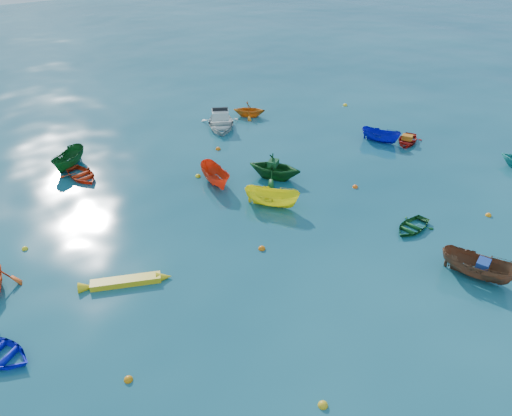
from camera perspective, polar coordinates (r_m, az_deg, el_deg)
ground at (r=23.78m, az=6.96°, el=-6.03°), size 160.00×160.00×0.00m
sampan_brown_mid at (r=24.77m, az=23.80°, el=-7.22°), size 2.34×3.56×1.29m
sampan_yellow_mid at (r=27.72m, az=1.81°, el=0.25°), size 2.85×3.23×1.22m
dinghy_green_e at (r=27.00m, az=17.33°, el=-2.31°), size 2.63×2.07×0.50m
sampan_orange_n at (r=30.02m, az=-4.60°, el=2.82°), size 1.58×3.25×1.21m
dinghy_green_n at (r=30.53m, az=2.13°, el=3.43°), size 4.11×4.22×1.69m
dinghy_red_ne at (r=36.75m, az=16.84°, el=7.16°), size 3.15×2.85×0.53m
sampan_blue_far at (r=36.42m, az=13.97°, el=7.38°), size 2.11×2.95×1.07m
dinghy_red_far at (r=32.35m, az=-19.27°, el=3.28°), size 2.39×3.06×0.58m
dinghy_orange_far at (r=39.78m, az=-0.77°, el=10.43°), size 3.23×3.20×1.29m
sampan_green_far at (r=33.93m, az=-20.41°, el=4.40°), size 3.09×3.02×1.22m
kayak_yellow at (r=23.07m, az=-14.61°, el=-8.38°), size 3.66×1.97×0.37m
motorboat_white at (r=37.84m, az=-4.05°, el=9.20°), size 4.51×4.95×1.44m
tarp_blue_a at (r=24.30m, az=24.54°, el=-5.84°), size 0.81×0.71×0.33m
tarp_green_b at (r=30.09m, az=1.99°, el=5.17°), size 0.88×0.84×0.34m
tarp_orange_b at (r=36.49m, az=16.91°, el=7.73°), size 0.79×0.86×0.34m
buoy_or_a at (r=19.23m, az=-14.36°, el=-18.51°), size 0.33×0.33×0.33m
buoy_ye_a at (r=18.18m, az=7.64°, el=-21.48°), size 0.35×0.35×0.35m
buoy_or_b at (r=29.62m, az=25.01°, el=-0.80°), size 0.33×0.33×0.33m
buoy_or_c at (r=24.36m, az=0.67°, el=-4.72°), size 0.36×0.36×0.36m
buoy_ye_c at (r=30.90m, az=-6.64°, el=3.59°), size 0.34×0.34×0.34m
buoy_or_d at (r=30.08m, az=11.26°, el=2.33°), size 0.33×0.33×0.33m
buoy_ye_d at (r=26.83m, az=-24.89°, el=-4.29°), size 0.30×0.30×0.30m
buoy_or_e at (r=34.29m, az=-4.36°, el=6.70°), size 0.36×0.36×0.36m
buoy_ye_e at (r=42.67m, az=10.16°, el=11.45°), size 0.36×0.36×0.36m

